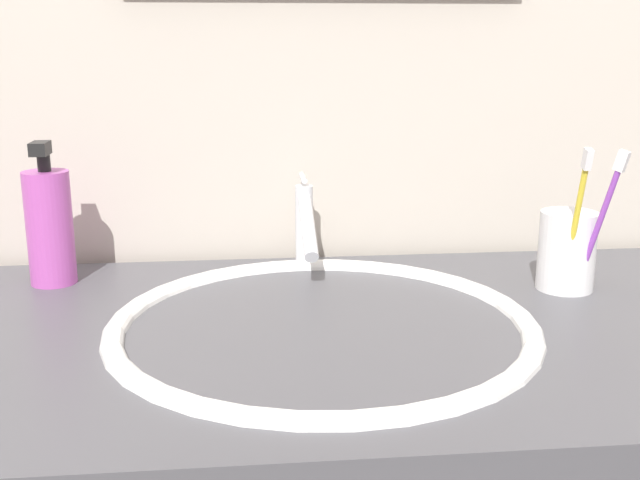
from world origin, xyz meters
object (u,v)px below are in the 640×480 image
Objects in this scene: toothbrush_cup at (567,251)px; soap_dispenser at (49,226)px; toothbrush_yellow at (577,212)px; faucet at (305,224)px; toothbrush_purple at (603,213)px.

soap_dispenser is at bearing 172.03° from toothbrush_cup.
toothbrush_cup is 0.07m from toothbrush_yellow.
toothbrush_yellow is 0.65m from soap_dispenser.
faucet is 0.35m from toothbrush_yellow.
toothbrush_cup is at bearing -20.73° from faucet.
soap_dispenser reaches higher than toothbrush_cup.
toothbrush_purple is (0.34, -0.16, 0.04)m from faucet.
toothbrush_cup is 0.65m from soap_dispenser.
toothbrush_cup is at bearing -7.97° from soap_dispenser.
faucet is 1.61× the size of toothbrush_cup.
toothbrush_cup is 0.07m from toothbrush_purple.
soap_dispenser is at bearing 168.82° from toothbrush_purple.
toothbrush_yellow reaches higher than toothbrush_purple.
soap_dispenser is (-0.64, 0.09, 0.03)m from toothbrush_cup.
toothbrush_cup is (0.31, -0.12, -0.01)m from faucet.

